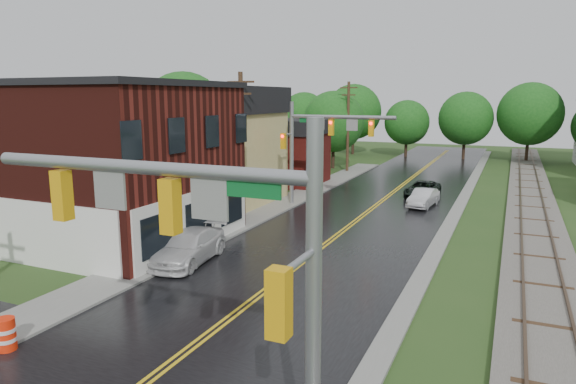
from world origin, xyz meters
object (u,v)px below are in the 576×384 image
Objects in this scene: tree_left_c at (267,128)px; traffic_signal_near at (205,238)px; traffic_signal_far at (321,135)px; sedan_silver at (423,198)px; utility_pole_b at (242,143)px; construction_barrel at (6,334)px; tree_left_b at (185,118)px; tree_left_e at (335,123)px; utility_pole_c at (348,125)px; suv_dark at (422,189)px; brick_building at (86,160)px; tree_left_a at (80,131)px; pickup_white at (189,247)px.

traffic_signal_near is at bearing -65.44° from tree_left_c.
traffic_signal_far reaches higher than sedan_silver.
utility_pole_b reaches higher than traffic_signal_far.
tree_left_b is at bearing 114.73° from construction_barrel.
tree_left_e is at bearing 105.68° from traffic_signal_near.
sedan_silver reaches higher than construction_barrel.
utility_pole_c is 14.65m from suv_dark.
brick_building is at bearing -96.71° from tree_left_e.
suv_dark is (5.92, 6.41, -4.37)m from traffic_signal_far.
tree_left_a is 8.55× the size of construction_barrel.
tree_left_e is at bearing 133.89° from sedan_silver.
traffic_signal_far is at bearing -148.96° from sedan_silver.
tree_left_e reaches higher than traffic_signal_far.
tree_left_c reaches higher than traffic_signal_far.
brick_building is at bearing -123.89° from suv_dark.
traffic_signal_far is 1.95× the size of sedan_silver.
sedan_silver is at bearing -54.96° from utility_pole_c.
traffic_signal_near reaches higher than construction_barrel.
brick_building is at bearing -129.07° from utility_pole_b.
traffic_signal_far is at bearing 86.19° from construction_barrel.
tree_left_b is at bearing 138.14° from utility_pole_b.
utility_pole_b is 14.87m from tree_left_b.
tree_left_c is at bearing 163.44° from suv_dark.
traffic_signal_far is at bearing -51.18° from tree_left_c.
tree_left_b reaches higher than brick_building.
tree_left_b is 1.95× the size of pickup_white.
traffic_signal_near is 7.24× the size of construction_barrel.
construction_barrel is at bearing 166.72° from traffic_signal_near.
sedan_silver is (9.89, -14.10, -4.10)m from utility_pole_c.
utility_pole_b is at bearing 117.19° from traffic_signal_near.
tree_left_e is at bearing 137.29° from suv_dark.
sedan_silver is 0.76× the size of pickup_white.
utility_pole_c reaches higher than suv_dark.
brick_building is 31.12m from tree_left_e.
brick_building is 21.84m from sedan_silver.
traffic_signal_far is 1.48× the size of pickup_white.
suv_dark is 21.43m from pickup_white.
tree_left_c is (6.00, 18.00, -0.60)m from tree_left_a.
utility_pole_b is 22.00m from utility_pole_c.
tree_left_c is at bearing 114.56° from traffic_signal_near.
traffic_signal_near is (15.96, -13.00, 0.82)m from brick_building.
utility_pole_c is at bearing 30.20° from tree_left_c.
tree_left_b reaches higher than tree_left_c.
traffic_signal_near is 36.73m from tree_left_b.
tree_left_b is at bearing -132.39° from utility_pole_c.
tree_left_c is (4.00, 8.00, -1.21)m from tree_left_b.
suv_dark is (-1.02, 31.41, -4.36)m from traffic_signal_near.
tree_left_c is at bearing -129.81° from tree_left_e.
tree_left_b reaches higher than suv_dark.
tree_left_b reaches higher than tree_left_a.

